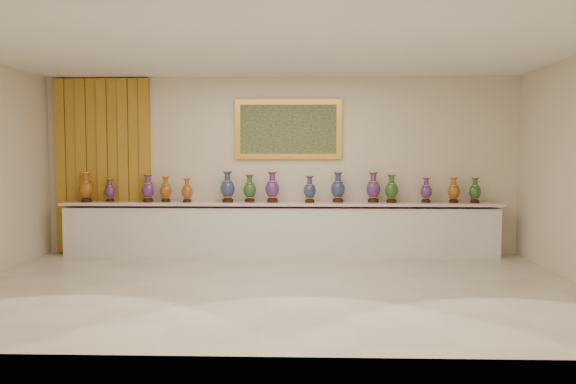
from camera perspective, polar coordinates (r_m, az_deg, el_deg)
name	(u,v)px	position (r m, az deg, el deg)	size (l,w,h in m)	color
ground	(272,287)	(7.25, -1.65, -9.61)	(8.00, 8.00, 0.00)	beige
room	(133,160)	(9.94, -15.50, 3.14)	(8.00, 8.00, 8.00)	beige
counter	(280,230)	(9.40, -0.82, -3.86)	(7.28, 0.48, 0.90)	white
vase_0	(86,189)	(10.00, -19.82, 0.33)	(0.24, 0.24, 0.50)	black
vase_1	(110,191)	(9.91, -17.63, 0.07)	(0.22, 0.22, 0.39)	black
vase_2	(148,190)	(9.68, -14.03, 0.24)	(0.24, 0.24, 0.47)	black
vase_3	(166,190)	(9.62, -12.30, 0.15)	(0.25, 0.25, 0.43)	black
vase_4	(187,191)	(9.50, -10.21, 0.06)	(0.20, 0.20, 0.40)	black
vase_5	(228,188)	(9.38, -6.16, 0.38)	(0.32, 0.32, 0.52)	black
vase_6	(250,190)	(9.38, -3.91, 0.23)	(0.24, 0.24, 0.46)	black
vase_7	(272,189)	(9.32, -1.60, 0.35)	(0.30, 0.30, 0.51)	black
vase_8	(310,190)	(9.28, 2.21, 0.15)	(0.22, 0.22, 0.45)	black
vase_9	(338,189)	(9.36, 5.10, 0.34)	(0.28, 0.28, 0.51)	black
vase_10	(373,189)	(9.41, 8.65, 0.33)	(0.25, 0.25, 0.51)	black
vase_11	(392,190)	(9.40, 10.48, 0.21)	(0.26, 0.26, 0.47)	black
vase_12	(426,191)	(9.55, 13.86, 0.08)	(0.24, 0.24, 0.42)	black
vase_13	(454,191)	(9.64, 16.49, 0.08)	(0.25, 0.25, 0.43)	black
vase_14	(475,191)	(9.71, 18.46, 0.06)	(0.25, 0.25, 0.42)	black
label_card	(132,202)	(9.65, -15.59, -1.02)	(0.10, 0.06, 0.00)	white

